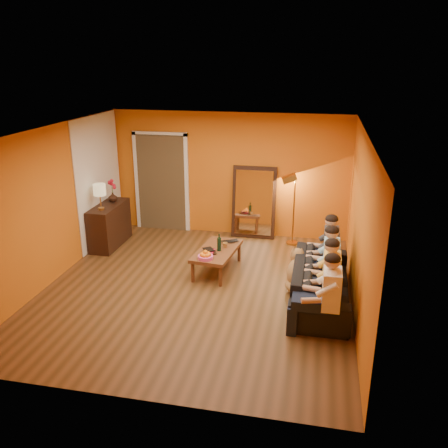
% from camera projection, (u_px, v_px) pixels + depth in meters
% --- Properties ---
extents(room_shell, '(5.00, 5.50, 2.60)m').
position_uv_depth(room_shell, '(202.00, 208.00, 7.79)').
color(room_shell, brown).
rests_on(room_shell, ground).
extents(white_accent, '(0.02, 1.90, 2.58)m').
position_uv_depth(white_accent, '(99.00, 180.00, 9.54)').
color(white_accent, white).
rests_on(white_accent, wall_left).
extents(doorway_recess, '(1.06, 0.30, 2.10)m').
position_uv_depth(doorway_recess, '(163.00, 182.00, 10.44)').
color(doorway_recess, '#3F2D19').
rests_on(doorway_recess, floor).
extents(door_jamb_left, '(0.08, 0.06, 2.20)m').
position_uv_depth(door_jamb_left, '(137.00, 182.00, 10.43)').
color(door_jamb_left, white).
rests_on(door_jamb_left, wall_back).
extents(door_jamb_right, '(0.08, 0.06, 2.20)m').
position_uv_depth(door_jamb_right, '(187.00, 184.00, 10.22)').
color(door_jamb_right, white).
rests_on(door_jamb_right, wall_back).
extents(door_header, '(1.22, 0.06, 0.08)m').
position_uv_depth(door_header, '(159.00, 134.00, 9.97)').
color(door_header, white).
rests_on(door_header, wall_back).
extents(mirror_frame, '(0.92, 0.27, 1.51)m').
position_uv_depth(mirror_frame, '(254.00, 202.00, 9.95)').
color(mirror_frame, black).
rests_on(mirror_frame, floor).
extents(mirror_glass, '(0.78, 0.21, 1.35)m').
position_uv_depth(mirror_glass, '(254.00, 203.00, 9.92)').
color(mirror_glass, white).
rests_on(mirror_glass, mirror_frame).
extents(sideboard, '(0.44, 1.18, 0.85)m').
position_uv_depth(sideboard, '(110.00, 225.00, 9.60)').
color(sideboard, black).
rests_on(sideboard, floor).
extents(table_lamp, '(0.24, 0.24, 0.51)m').
position_uv_depth(table_lamp, '(100.00, 197.00, 9.10)').
color(table_lamp, beige).
rests_on(table_lamp, sideboard).
extents(sofa, '(2.21, 0.86, 0.65)m').
position_uv_depth(sofa, '(321.00, 282.00, 7.43)').
color(sofa, black).
rests_on(sofa, floor).
extents(coffee_table, '(0.75, 1.28, 0.42)m').
position_uv_depth(coffee_table, '(217.00, 260.00, 8.48)').
color(coffee_table, brown).
rests_on(coffee_table, floor).
extents(floor_lamp, '(0.34, 0.29, 1.44)m').
position_uv_depth(floor_lamp, '(294.00, 211.00, 9.55)').
color(floor_lamp, '#BF8538').
rests_on(floor_lamp, floor).
extents(dog, '(0.47, 0.66, 0.72)m').
position_uv_depth(dog, '(298.00, 271.00, 7.71)').
color(dog, '#986344').
rests_on(dog, floor).
extents(person_far_left, '(0.70, 0.44, 1.22)m').
position_uv_depth(person_far_left, '(331.00, 296.00, 6.38)').
color(person_far_left, white).
rests_on(person_far_left, sofa).
extents(person_mid_left, '(0.70, 0.44, 1.22)m').
position_uv_depth(person_mid_left, '(331.00, 278.00, 6.89)').
color(person_mid_left, '#EDBC4F').
rests_on(person_mid_left, sofa).
extents(person_mid_right, '(0.70, 0.44, 1.22)m').
position_uv_depth(person_mid_right, '(331.00, 263.00, 7.40)').
color(person_mid_right, '#98CBEB').
rests_on(person_mid_right, sofa).
extents(person_far_right, '(0.70, 0.44, 1.22)m').
position_uv_depth(person_far_right, '(330.00, 250.00, 7.90)').
color(person_far_right, '#333438').
rests_on(person_far_right, sofa).
extents(fruit_bowl, '(0.26, 0.26, 0.16)m').
position_uv_depth(fruit_bowl, '(205.00, 254.00, 7.99)').
color(fruit_bowl, '#EA52A2').
rests_on(fruit_bowl, coffee_table).
extents(wine_bottle, '(0.07, 0.07, 0.31)m').
position_uv_depth(wine_bottle, '(219.00, 242.00, 8.31)').
color(wine_bottle, black).
rests_on(wine_bottle, coffee_table).
extents(tumbler, '(0.12, 0.12, 0.09)m').
position_uv_depth(tumbler, '(225.00, 245.00, 8.49)').
color(tumbler, '#B27F3F').
rests_on(tumbler, coffee_table).
extents(laptop, '(0.38, 0.33, 0.03)m').
position_uv_depth(laptop, '(231.00, 242.00, 8.70)').
color(laptop, black).
rests_on(laptop, coffee_table).
extents(book_lower, '(0.28, 0.32, 0.02)m').
position_uv_depth(book_lower, '(204.00, 252.00, 8.26)').
color(book_lower, black).
rests_on(book_lower, coffee_table).
extents(book_mid, '(0.17, 0.23, 0.02)m').
position_uv_depth(book_mid, '(205.00, 251.00, 8.26)').
color(book_mid, red).
rests_on(book_mid, book_lower).
extents(book_upper, '(0.25, 0.27, 0.02)m').
position_uv_depth(book_upper, '(204.00, 250.00, 8.24)').
color(book_upper, black).
rests_on(book_upper, book_mid).
extents(vase, '(0.18, 0.18, 0.19)m').
position_uv_depth(vase, '(113.00, 197.00, 9.66)').
color(vase, black).
rests_on(vase, sideboard).
extents(flowers, '(0.17, 0.17, 0.48)m').
position_uv_depth(flowers, '(112.00, 185.00, 9.57)').
color(flowers, red).
rests_on(flowers, vase).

